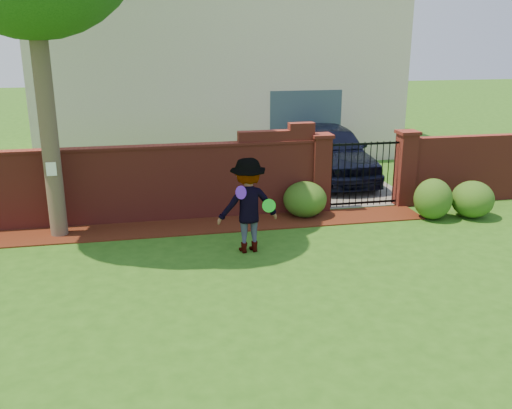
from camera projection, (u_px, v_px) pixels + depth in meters
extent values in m
cube|color=#275615|center=(256.00, 288.00, 9.49)|extent=(80.00, 80.00, 0.01)
cube|color=#3C150A|center=(184.00, 227.00, 12.43)|extent=(11.10, 1.08, 0.03)
cube|color=maroon|center=(127.00, 186.00, 12.57)|extent=(8.70, 0.25, 1.70)
cube|color=maroon|center=(276.00, 137.00, 12.94)|extent=(1.80, 0.25, 0.30)
cube|color=maroon|center=(301.00, 126.00, 12.99)|extent=(0.60, 0.25, 0.16)
cube|color=maroon|center=(124.00, 148.00, 12.31)|extent=(8.70, 0.31, 0.06)
cube|color=maroon|center=(478.00, 168.00, 14.25)|extent=(4.00, 0.25, 1.70)
cube|color=maroon|center=(320.00, 174.00, 13.43)|extent=(0.42, 0.42, 1.80)
cube|color=maroon|center=(322.00, 136.00, 13.15)|extent=(0.50, 0.50, 0.08)
cube|color=maroon|center=(405.00, 170.00, 13.85)|extent=(0.42, 0.42, 1.80)
cube|color=maroon|center=(408.00, 132.00, 13.57)|extent=(0.50, 0.50, 0.08)
cylinder|color=black|center=(332.00, 176.00, 13.50)|extent=(0.02, 0.02, 1.60)
cylinder|color=black|center=(338.00, 175.00, 13.53)|extent=(0.02, 0.02, 1.60)
cylinder|color=black|center=(344.00, 175.00, 13.56)|extent=(0.02, 0.02, 1.60)
cylinder|color=black|center=(351.00, 175.00, 13.59)|extent=(0.02, 0.02, 1.60)
cylinder|color=black|center=(357.00, 174.00, 13.62)|extent=(0.02, 0.02, 1.60)
cylinder|color=black|center=(363.00, 174.00, 13.65)|extent=(0.02, 0.02, 1.60)
cylinder|color=black|center=(369.00, 174.00, 13.68)|extent=(0.02, 0.02, 1.60)
cylinder|color=black|center=(376.00, 173.00, 13.72)|extent=(0.02, 0.02, 1.60)
cylinder|color=black|center=(382.00, 173.00, 13.75)|extent=(0.02, 0.02, 1.60)
cylinder|color=black|center=(388.00, 173.00, 13.78)|extent=(0.02, 0.02, 1.60)
cylinder|color=black|center=(394.00, 173.00, 13.81)|extent=(0.02, 0.02, 1.60)
cube|color=black|center=(362.00, 203.00, 13.87)|extent=(1.78, 0.03, 0.05)
cube|color=black|center=(365.00, 144.00, 13.43)|extent=(1.78, 0.03, 0.05)
cube|color=slate|center=(314.00, 170.00, 17.65)|extent=(3.20, 8.00, 0.01)
cube|color=beige|center=(216.00, 67.00, 20.04)|extent=(12.00, 6.00, 6.00)
cube|color=#384C5B|center=(305.00, 127.00, 18.28)|extent=(2.40, 0.12, 2.40)
imported|color=black|center=(332.00, 153.00, 16.24)|extent=(1.98, 4.80, 1.63)
cylinder|color=#4D3C2F|center=(42.00, 68.00, 10.96)|extent=(0.36, 0.36, 7.00)
cube|color=white|center=(51.00, 169.00, 11.36)|extent=(0.20, 0.01, 0.28)
ellipsoid|color=#1E4C17|center=(305.00, 199.00, 13.10)|extent=(1.02, 1.02, 0.84)
ellipsoid|color=#1E4C17|center=(433.00, 199.00, 12.91)|extent=(0.87, 0.87, 0.96)
ellipsoid|color=#1E4C17|center=(473.00, 199.00, 13.04)|extent=(0.97, 0.97, 0.87)
imported|color=gray|center=(248.00, 206.00, 10.83)|extent=(1.28, 0.81, 1.88)
cylinder|color=#6721D0|center=(241.00, 192.00, 10.35)|extent=(0.25, 0.20, 0.25)
cylinder|color=green|center=(269.00, 206.00, 10.71)|extent=(0.27, 0.10, 0.26)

